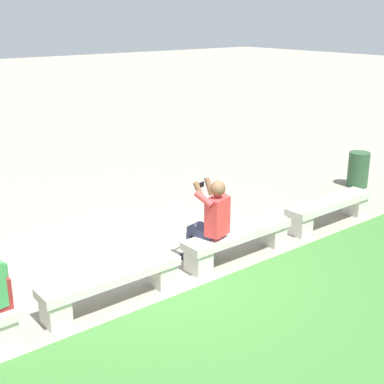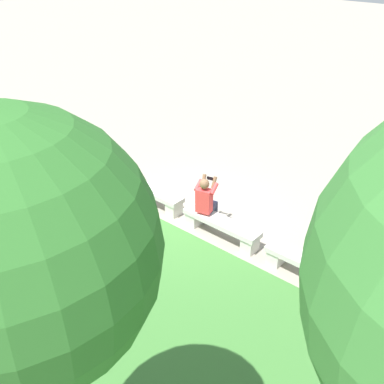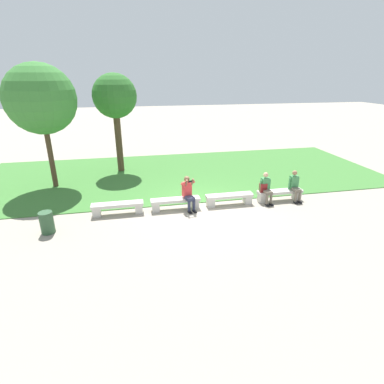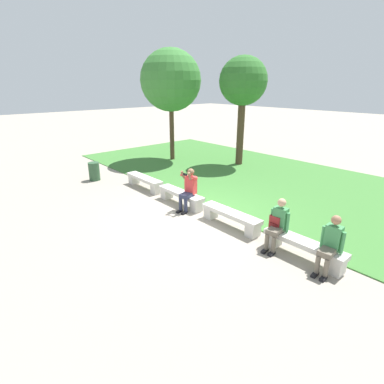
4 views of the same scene
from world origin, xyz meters
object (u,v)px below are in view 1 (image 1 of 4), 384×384
Objects in this scene: bench_mid at (112,282)px; person_photographer at (211,218)px; bench_main at (329,208)px; trash_bin at (358,169)px; bench_near at (238,239)px.

bench_mid is 1.76m from person_photographer.
person_photographer reaches higher than bench_main.
trash_bin reaches higher than bench_main.
bench_near is 2.55× the size of trash_bin.
person_photographer is at bearing 10.51° from trash_bin.
bench_main is 2.46m from trash_bin.
bench_near is at bearing 0.00° from bench_main.
bench_mid is 2.55× the size of trash_bin.
bench_main and bench_mid have the same top height.
trash_bin is (-4.44, -0.99, 0.08)m from bench_near.
bench_mid is at bearing 8.48° from trash_bin.
bench_mid is at bearing 2.52° from person_photographer.
bench_near is 1.00× the size of bench_mid.
bench_main is 2.19m from bench_near.
person_photographer is at bearing -8.68° from bench_near.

